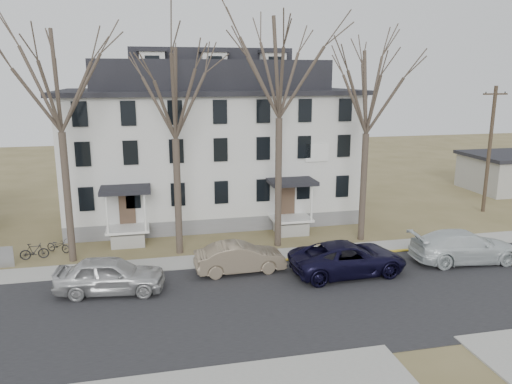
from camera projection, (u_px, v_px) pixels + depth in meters
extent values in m
plane|color=olive|center=(314.00, 322.00, 21.26)|extent=(120.00, 120.00, 0.00)
cube|color=#27272A|center=(300.00, 301.00, 23.16)|extent=(120.00, 10.00, 0.04)
cube|color=#A09F97|center=(269.00, 257.00, 28.86)|extent=(120.00, 2.00, 0.08)
cube|color=gold|center=(356.00, 255.00, 29.06)|extent=(14.00, 0.25, 0.06)
cube|color=slate|center=(212.00, 207.00, 37.83)|extent=(20.00, 10.00, 1.00)
cube|color=silver|center=(211.00, 148.00, 36.80)|extent=(20.00, 10.00, 8.00)
cube|color=black|center=(209.00, 91.00, 35.86)|extent=(20.80, 10.80, 0.30)
cube|color=black|center=(209.00, 75.00, 35.60)|extent=(16.00, 7.00, 2.00)
cube|color=black|center=(209.00, 55.00, 35.28)|extent=(11.00, 4.50, 0.80)
cube|color=white|center=(128.00, 229.00, 30.79)|extent=(2.60, 2.00, 0.16)
cube|color=white|center=(291.00, 218.00, 33.00)|extent=(2.60, 2.00, 0.16)
cube|color=white|center=(317.00, 153.00, 33.29)|extent=(1.60, 0.08, 1.20)
cylinder|color=#473B31|center=(68.00, 198.00, 27.42)|extent=(0.40, 0.40, 7.28)
cylinder|color=#473B31|center=(178.00, 197.00, 28.74)|extent=(0.40, 0.40, 6.76)
cylinder|color=#473B31|center=(278.00, 184.00, 29.89)|extent=(0.40, 0.40, 7.80)
cylinder|color=#473B31|center=(363.00, 188.00, 31.17)|extent=(0.40, 0.40, 6.76)
cylinder|color=#3D3023|center=(489.00, 150.00, 37.37)|extent=(0.28, 0.28, 9.50)
cube|color=#3D3023|center=(495.00, 94.00, 36.42)|extent=(2.00, 0.12, 0.12)
imported|color=beige|center=(110.00, 276.00, 23.88)|extent=(5.38, 2.70, 1.76)
imported|color=#7D6D57|center=(240.00, 258.00, 26.42)|extent=(4.82, 1.82, 1.57)
imported|color=black|center=(348.00, 259.00, 26.16)|extent=(6.25, 3.11, 1.70)
imported|color=silver|center=(464.00, 247.00, 27.85)|extent=(6.23, 2.92, 1.76)
imported|color=black|center=(58.00, 246.00, 29.39)|extent=(1.63, 1.27, 0.82)
imported|color=black|center=(34.00, 252.00, 28.28)|extent=(1.59, 0.59, 0.93)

